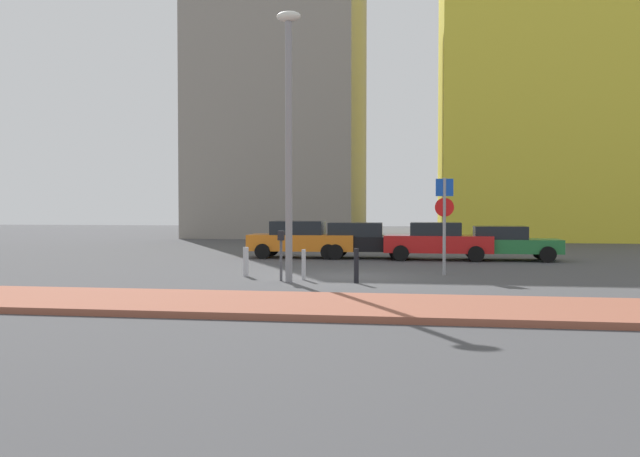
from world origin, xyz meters
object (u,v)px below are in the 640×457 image
(parked_car_green, at_px, (506,242))
(parking_sign_post, at_px, (444,214))
(parked_car_orange, at_px, (301,239))
(street_lamp, at_px, (289,125))
(traffic_bollard_mid, at_px, (246,262))
(parked_car_red, at_px, (437,241))
(traffic_bollard_far, at_px, (356,266))
(parked_car_black, at_px, (361,240))
(parking_meter, at_px, (281,249))
(traffic_bollard_near, at_px, (304,265))

(parked_car_green, bearing_deg, parking_sign_post, -112.58)
(parked_car_orange, relative_size, street_lamp, 0.59)
(parked_car_orange, xyz_separation_m, traffic_bollard_mid, (-0.29, -7.96, -0.35))
(parked_car_orange, relative_size, parking_sign_post, 1.48)
(parked_car_red, relative_size, parked_car_green, 1.07)
(parked_car_red, height_order, traffic_bollard_mid, parked_car_red)
(traffic_bollard_far, bearing_deg, traffic_bollard_mid, 159.56)
(parked_car_black, distance_m, traffic_bollard_mid, 8.58)
(parked_car_orange, height_order, parking_sign_post, parking_sign_post)
(parked_car_orange, relative_size, parked_car_green, 1.11)
(parked_car_orange, xyz_separation_m, parking_sign_post, (5.84, -6.65, 1.13))
(parked_car_green, relative_size, parking_sign_post, 1.33)
(parked_car_orange, xyz_separation_m, parking_meter, (1.08, -9.10, 0.14))
(parked_car_green, distance_m, traffic_bollard_near, 10.94)
(traffic_bollard_mid, bearing_deg, parked_car_black, 70.60)
(parking_sign_post, height_order, traffic_bollard_near, parking_sign_post)
(parked_car_orange, bearing_deg, parked_car_red, -3.37)
(parked_car_green, relative_size, traffic_bollard_near, 4.54)
(parking_meter, xyz_separation_m, traffic_bollard_mid, (-1.37, 1.14, -0.49))
(parking_meter, bearing_deg, parked_car_green, 50.16)
(street_lamp, distance_m, traffic_bollard_near, 4.11)
(parked_car_orange, distance_m, traffic_bollard_near, 8.86)
(parking_meter, distance_m, traffic_bollard_far, 2.28)
(parking_meter, xyz_separation_m, traffic_bollard_near, (0.60, 0.40, -0.49))
(street_lamp, height_order, traffic_bollard_near, street_lamp)
(parked_car_black, xyz_separation_m, parking_sign_post, (3.28, -6.78, 1.15))
(parked_car_red, bearing_deg, traffic_bollard_mid, -128.45)
(parked_car_black, xyz_separation_m, parked_car_red, (3.20, -0.47, 0.00))
(parked_car_red, relative_size, parking_meter, 2.98)
(parked_car_red, height_order, traffic_bollard_near, parked_car_red)
(parked_car_black, distance_m, parking_sign_post, 7.61)
(parked_car_black, bearing_deg, parking_meter, -99.12)
(parking_sign_post, bearing_deg, parked_car_red, 90.64)
(parked_car_black, xyz_separation_m, traffic_bollard_far, (0.74, -9.43, -0.30))
(parked_car_green, distance_m, traffic_bollard_far, 10.52)
(parked_car_red, relative_size, parking_sign_post, 1.42)
(traffic_bollard_far, bearing_deg, parked_car_green, 60.20)
(parking_meter, distance_m, traffic_bollard_near, 0.87)
(parked_car_green, bearing_deg, traffic_bollard_mid, -138.53)
(parked_car_black, xyz_separation_m, traffic_bollard_near, (-0.88, -8.82, -0.34))
(parking_meter, bearing_deg, parking_sign_post, 27.25)
(parking_sign_post, height_order, traffic_bollard_mid, parking_sign_post)
(traffic_bollard_near, bearing_deg, traffic_bollard_far, -20.37)
(parked_car_black, bearing_deg, parked_car_orange, -177.16)
(parked_car_orange, relative_size, parking_meter, 3.11)
(parking_meter, bearing_deg, traffic_bollard_mid, 140.30)
(parked_car_orange, distance_m, parking_sign_post, 8.92)
(parked_car_green, bearing_deg, traffic_bollard_near, -128.79)
(parking_sign_post, xyz_separation_m, traffic_bollard_near, (-4.16, -2.05, -1.49))
(parking_meter, relative_size, traffic_bollard_far, 1.50)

